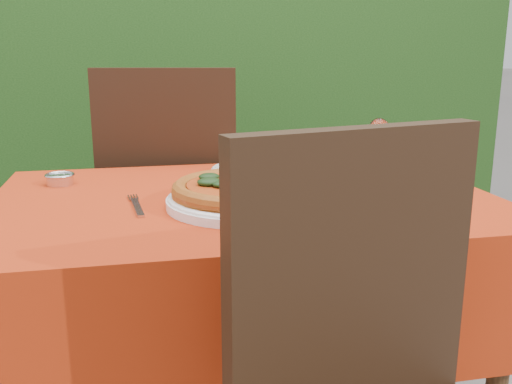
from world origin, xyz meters
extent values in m
cube|color=black|center=(0.00, 1.55, 0.80)|extent=(3.20, 0.55, 1.60)
cube|color=#472C17|center=(0.00, 0.00, 0.72)|extent=(1.20, 0.80, 0.04)
cylinder|color=#472C17|center=(0.54, -0.34, 0.35)|extent=(0.05, 0.05, 0.70)
cylinder|color=#472C17|center=(-0.54, 0.34, 0.35)|extent=(0.05, 0.05, 0.70)
cylinder|color=#472C17|center=(0.54, 0.34, 0.35)|extent=(0.05, 0.05, 0.70)
cube|color=#B92D0E|center=(0.00, 0.00, 0.59)|extent=(1.26, 0.86, 0.32)
cube|color=black|center=(0.07, -0.57, 0.75)|extent=(0.45, 0.14, 0.49)
cube|color=black|center=(-0.13, 0.74, 0.51)|extent=(0.56, 0.56, 0.05)
cube|color=black|center=(-0.17, 0.53, 0.79)|extent=(0.48, 0.14, 0.52)
cylinder|color=black|center=(0.11, 0.90, 0.24)|extent=(0.04, 0.04, 0.49)
cylinder|color=black|center=(-0.29, 0.98, 0.24)|extent=(0.04, 0.04, 0.49)
cylinder|color=black|center=(0.03, 0.50, 0.24)|extent=(0.04, 0.04, 0.49)
cylinder|color=black|center=(-0.37, 0.58, 0.24)|extent=(0.04, 0.04, 0.49)
cylinder|color=white|center=(-0.02, -0.10, 0.76)|extent=(0.38, 0.38, 0.02)
cylinder|color=#C4601B|center=(-0.02, -0.10, 0.78)|extent=(0.35, 0.35, 0.03)
cylinder|color=maroon|center=(-0.02, -0.10, 0.80)|extent=(0.29, 0.29, 0.01)
cylinder|color=silver|center=(0.06, 0.25, 0.76)|extent=(0.23, 0.23, 0.02)
ellipsoid|color=#CCC07F|center=(0.06, 0.25, 0.78)|extent=(0.16, 0.16, 0.06)
cylinder|color=silver|center=(0.44, 0.00, 0.80)|extent=(0.08, 0.08, 0.10)
cylinder|color=#97B5CC|center=(0.44, 0.00, 0.78)|extent=(0.07, 0.07, 0.07)
cylinder|color=silver|center=(0.44, 0.17, 0.75)|extent=(0.06, 0.06, 0.01)
cylinder|color=silver|center=(0.44, 0.17, 0.80)|extent=(0.01, 0.01, 0.09)
ellipsoid|color=silver|center=(0.44, 0.17, 0.87)|extent=(0.07, 0.07, 0.09)
cube|color=#BCBCC3|center=(-0.27, -0.07, 0.75)|extent=(0.05, 0.22, 0.01)
cylinder|color=silver|center=(-0.48, 0.22, 0.76)|extent=(0.07, 0.07, 0.03)
camera|label=1|loc=(-0.26, -1.39, 1.11)|focal=40.00mm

